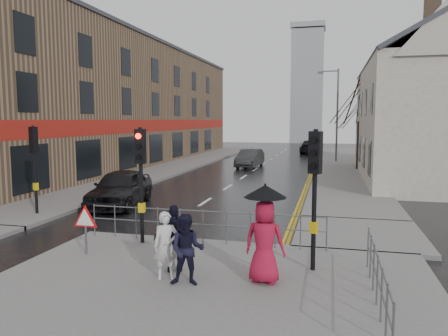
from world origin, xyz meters
The scene contains 24 objects.
ground centered at (0.00, 0.00, 0.00)m, with size 120.00×120.00×0.00m, color black.
near_pavement centered at (3.00, -3.50, 0.07)m, with size 10.00×9.00×0.14m, color #605E5B.
left_pavement centered at (-6.50, 23.00, 0.07)m, with size 4.00×44.00×0.14m, color #605E5B.
right_pavement centered at (6.50, 25.00, 0.07)m, with size 4.00×40.00×0.14m, color #605E5B.
pavement_bridge_right centered at (6.50, 3.00, 0.07)m, with size 4.00×4.20×0.14m, color #605E5B.
building_left_terrace centered at (-12.00, 22.00, 5.00)m, with size 8.00×42.00×10.00m, color #80624A.
building_right_cream centered at (12.00, 18.00, 4.78)m, with size 9.00×16.40×10.10m.
church_tower centered at (1.50, 62.00, 9.00)m, with size 5.00×5.00×18.00m, color #97999F.
traffic_signal_near_left centered at (0.20, 0.20, 2.46)m, with size 0.28×0.27×3.40m.
traffic_signal_near_right centered at (5.20, -1.00, 2.46)m, with size 0.34×0.33×3.40m.
traffic_signal_far_left centered at (-5.50, 3.00, 2.46)m, with size 0.34×0.33×3.40m.
guard_railing_front centered at (1.95, 0.60, 0.86)m, with size 7.14×0.04×1.00m.
guard_railing_side centered at (6.50, -2.75, 0.84)m, with size 0.04×4.54×1.00m.
warning_sign centered at (-0.80, -1.21, 1.04)m, with size 0.80×0.07×1.35m.
street_lamp centered at (5.82, 28.00, 4.71)m, with size 1.83×0.25×8.00m.
tree_near centered at (7.50, 22.00, 5.14)m, with size 2.40×2.40×6.58m.
tree_far centered at (8.00, 30.00, 4.42)m, with size 2.40×2.40×5.64m.
pedestrian_a centered at (1.97, -2.39, 0.91)m, with size 0.56×0.37×1.55m, color silver.
pedestrian_b centered at (2.56, -2.64, 0.93)m, with size 0.77×0.60×1.58m, color black.
pedestrian_with_umbrella centered at (4.18, -2.08, 1.30)m, with size 0.96×0.96×2.20m.
pedestrian_d centered at (1.93, -1.81, 0.94)m, with size 0.94×0.39×1.60m, color black.
car_parked centered at (-3.32, 5.70, 0.80)m, with size 1.89×4.70×1.60m, color black.
car_mid centered at (-0.70, 22.56, 0.72)m, with size 1.52×4.37×1.44m, color #414446.
car_far centered at (3.26, 38.27, 0.73)m, with size 2.05×5.05×1.46m, color black.
Camera 1 is at (5.56, -11.45, 3.76)m, focal length 35.00 mm.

